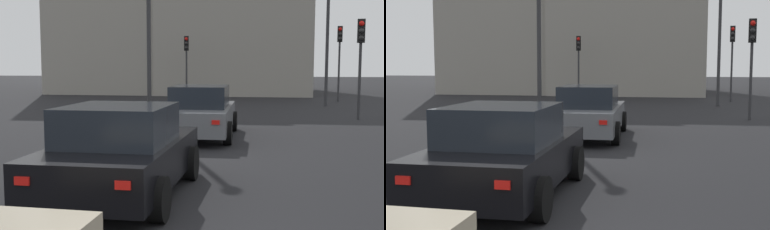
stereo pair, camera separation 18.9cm
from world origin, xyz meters
The scene contains 8 objects.
car_grey_right_lead centered at (9.30, 1.42, 0.74)m, with size 4.56×2.07×1.53m.
car_black_right_second centered at (2.57, 1.77, 0.73)m, with size 4.14×2.09×1.51m.
traffic_light_near_left centered at (14.72, -3.97, 2.79)m, with size 0.32×0.30×3.86m.
traffic_light_near_right centered at (25.40, 4.64, 2.80)m, with size 0.32×0.30×3.88m.
traffic_light_far_left centered at (24.25, -4.41, 3.08)m, with size 0.32×0.30×4.30m.
street_lamp_kerbside centered at (20.97, -3.38, 4.71)m, with size 0.56×0.36×8.10m.
building_facade_left centered at (33.55, 2.00, 6.18)m, with size 12.46×10.51×12.36m, color gray.
building_facade_center centered at (35.03, 10.00, 6.52)m, with size 14.85×10.70×13.04m, color gray.
Camera 2 is at (-5.08, -0.82, 2.17)m, focal length 46.33 mm.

